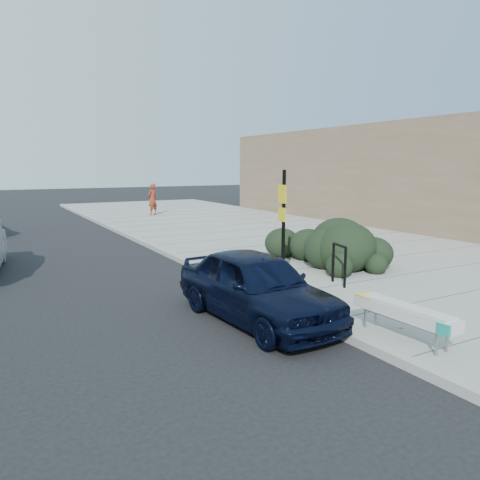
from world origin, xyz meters
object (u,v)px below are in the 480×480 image
object	(u,v)px
sedan_navy	(256,286)
pedestrian	(152,199)
bench	(404,313)
bike_rack	(339,260)
sign_post	(283,220)

from	to	relation	value
sedan_navy	pedestrian	bearing A→B (deg)	73.40
bench	sedan_navy	size ratio (longest dim) A/B	0.48
bike_rack	sedan_navy	xyz separation A→B (m)	(-3.03, -0.99, -0.05)
sign_post	sedan_navy	bearing A→B (deg)	-136.04
sedan_navy	pedestrian	distance (m)	20.09
bench	pedestrian	distance (m)	22.25
bike_rack	pedestrian	bearing A→B (deg)	99.59
sign_post	pedestrian	size ratio (longest dim) A/B	1.50
bench	sign_post	bearing A→B (deg)	81.77
bike_rack	pedestrian	world-z (taller)	pedestrian
bench	sign_post	xyz separation A→B (m)	(0.49, 4.41, 1.14)
bike_rack	sign_post	bearing A→B (deg)	151.52
bench	sedan_navy	xyz separation A→B (m)	(-1.48, 2.46, 0.09)
bike_rack	sign_post	world-z (taller)	sign_post
sign_post	sedan_navy	distance (m)	2.97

